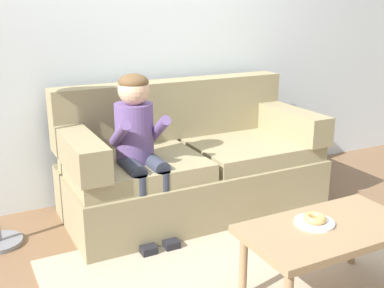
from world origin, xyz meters
TOP-DOWN VIEW (x-y plane):
  - ground at (0.00, 0.00)m, footprint 10.00×10.00m
  - wall_back at (0.00, 1.40)m, footprint 8.00×0.10m
  - area_rug at (0.00, -0.25)m, footprint 2.24×1.61m
  - couch at (0.14, 0.85)m, footprint 1.92×0.90m
  - coffee_table at (0.24, -0.55)m, footprint 0.91×0.49m
  - person_child at (-0.35, 0.64)m, footprint 0.34×0.58m
  - plate at (0.19, -0.49)m, footprint 0.21×0.21m
  - donut at (0.19, -0.49)m, footprint 0.13×0.13m
  - toy_controller at (0.50, 0.11)m, footprint 0.23×0.09m

SIDE VIEW (x-z plane):
  - ground at x=0.00m, z-range 0.00..0.00m
  - area_rug at x=0.00m, z-range 0.00..0.01m
  - toy_controller at x=0.50m, z-range 0.00..0.05m
  - couch at x=0.14m, z-range -0.13..0.83m
  - coffee_table at x=0.24m, z-range 0.17..0.60m
  - plate at x=0.19m, z-range 0.43..0.45m
  - donut at x=0.19m, z-range 0.45..0.48m
  - person_child at x=-0.35m, z-range 0.12..1.22m
  - wall_back at x=0.00m, z-range 0.00..2.80m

